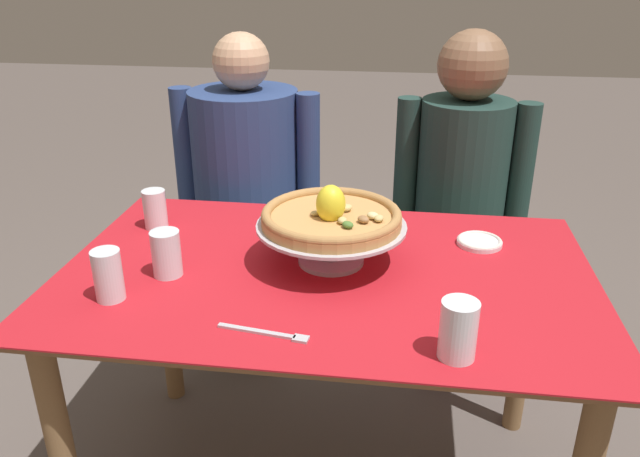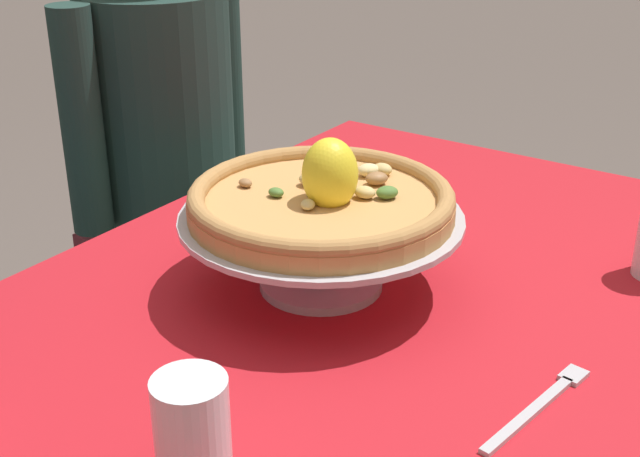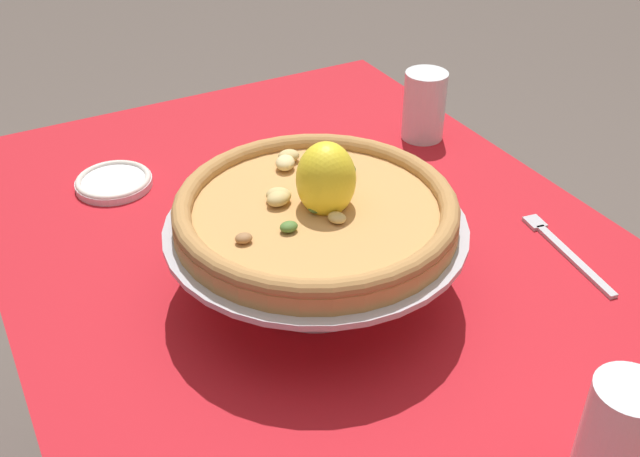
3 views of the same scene
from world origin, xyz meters
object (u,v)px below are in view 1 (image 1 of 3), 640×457
at_px(pizza_stand, 331,235).
at_px(water_glass_front_right, 458,333).
at_px(water_glass_side_left, 167,255).
at_px(pizza, 332,216).
at_px(side_plate, 479,242).
at_px(water_glass_front_left, 108,278).
at_px(diner_left, 248,204).
at_px(diner_right, 458,218).
at_px(dinner_fork, 268,333).
at_px(water_glass_back_left, 155,211).

distance_m(pizza_stand, water_glass_front_right, 0.47).
bearing_deg(water_glass_side_left, pizza, 17.31).
xyz_separation_m(pizza_stand, side_plate, (0.39, 0.16, -0.07)).
bearing_deg(water_glass_front_left, side_plate, 25.59).
xyz_separation_m(pizza_stand, diner_left, (-0.38, 0.65, -0.19)).
distance_m(diner_left, diner_right, 0.75).
distance_m(dinner_fork, diner_right, 1.11).
bearing_deg(diner_left, water_glass_front_right, -56.40).
height_order(water_glass_front_left, diner_right, diner_right).
relative_size(pizza_stand, diner_right, 0.31).
relative_size(pizza_stand, dinner_fork, 1.89).
xyz_separation_m(side_plate, diner_left, (-0.77, 0.49, -0.12)).
distance_m(pizza, dinner_fork, 0.38).
height_order(side_plate, dinner_fork, side_plate).
bearing_deg(pizza_stand, diner_left, 120.71).
bearing_deg(water_glass_front_right, diner_left, 123.60).
xyz_separation_m(pizza_stand, water_glass_side_left, (-0.39, -0.12, -0.02)).
bearing_deg(pizza, water_glass_front_right, -51.77).
bearing_deg(water_glass_front_left, water_glass_side_left, 55.94).
relative_size(pizza_stand, water_glass_back_left, 3.37).
relative_size(side_plate, diner_left, 0.10).
relative_size(water_glass_front_left, water_glass_back_left, 1.08).
bearing_deg(diner_right, water_glass_front_left, -132.87).
distance_m(water_glass_back_left, dinner_fork, 0.66).
height_order(pizza, diner_left, diner_left).
bearing_deg(pizza_stand, dinner_fork, -104.29).
relative_size(water_glass_back_left, side_plate, 0.92).
relative_size(pizza_stand, diner_left, 0.31).
bearing_deg(water_glass_side_left, diner_right, 45.86).
relative_size(water_glass_back_left, diner_right, 0.09).
relative_size(water_glass_side_left, diner_left, 0.10).
relative_size(pizza, dinner_fork, 1.75).
xyz_separation_m(dinner_fork, diner_left, (-0.30, 0.99, -0.12)).
bearing_deg(water_glass_front_left, dinner_fork, -13.82).
bearing_deg(pizza_stand, water_glass_side_left, -162.50).
distance_m(pizza, diner_right, 0.80).
bearing_deg(water_glass_front_right, water_glass_side_left, 159.90).
relative_size(water_glass_front_right, side_plate, 1.00).
relative_size(pizza_stand, water_glass_front_left, 3.12).
relative_size(water_glass_front_left, diner_left, 0.10).
height_order(water_glass_front_left, diner_left, diner_left).
relative_size(pizza, diner_right, 0.29).
distance_m(water_glass_front_right, side_plate, 0.54).
bearing_deg(water_glass_front_left, diner_left, 84.17).
bearing_deg(side_plate, dinner_fork, -133.05).
distance_m(pizza_stand, water_glass_back_left, 0.55).
height_order(pizza, water_glass_front_right, pizza).
xyz_separation_m(water_glass_front_left, dinner_fork, (0.39, -0.10, -0.05)).
height_order(pizza_stand, dinner_fork, pizza_stand).
relative_size(dinner_fork, diner_left, 0.17).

